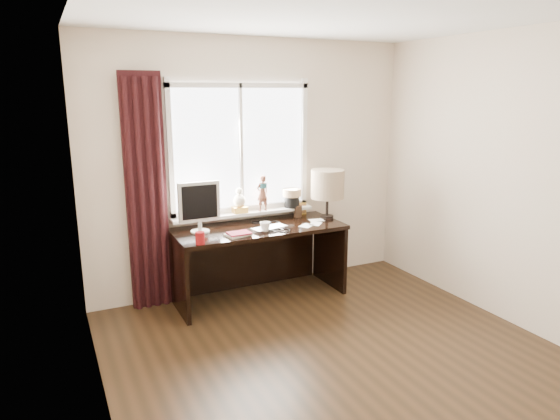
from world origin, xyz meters
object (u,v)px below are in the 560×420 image
mug (265,226)px  desk (256,248)px  table_lamp (328,185)px  laptop (270,228)px  red_cup (200,238)px  monitor (199,204)px

mug → desk: (0.01, 0.27, -0.29)m
mug → table_lamp: 0.88m
laptop → desk: size_ratio=0.21×
red_cup → monitor: size_ratio=0.22×
red_cup → monitor: 0.45m
laptop → table_lamp: size_ratio=0.68×
laptop → red_cup: size_ratio=3.22×
red_cup → desk: red_cup is taller
monitor → laptop: bearing=-17.4°
mug → desk: bearing=87.4°
desk → table_lamp: 1.00m
table_lamp → mug: bearing=-166.7°
red_cup → mug: bearing=10.2°
desk → monitor: (-0.58, -0.03, 0.52)m
laptop → monitor: (-0.64, 0.20, 0.26)m
laptop → mug: (-0.07, -0.05, 0.04)m
red_cup → table_lamp: bearing=11.9°
desk → monitor: size_ratio=3.47×
mug → red_cup: red_cup is taller
laptop → mug: size_ratio=3.51×
mug → table_lamp: table_lamp is taller
mug → laptop: bearing=33.2°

